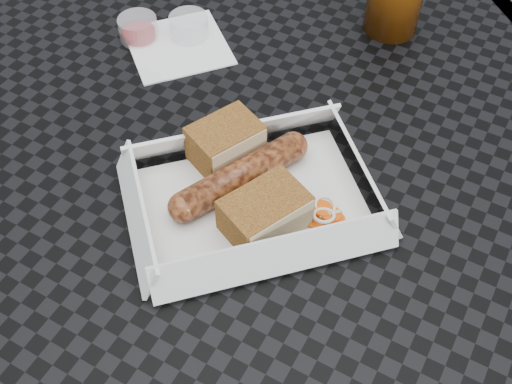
# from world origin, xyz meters

# --- Properties ---
(patio_table) EXTENTS (0.80, 0.80, 0.74)m
(patio_table) POSITION_xyz_m (0.00, 0.00, 0.67)
(patio_table) COLOR black
(patio_table) RESTS_ON ground
(food_tray) EXTENTS (0.22, 0.15, 0.00)m
(food_tray) POSITION_xyz_m (-0.04, -0.11, 0.75)
(food_tray) COLOR white
(food_tray) RESTS_ON patio_table
(bratwurst) EXTENTS (0.16, 0.08, 0.03)m
(bratwurst) POSITION_xyz_m (-0.05, -0.08, 0.76)
(bratwurst) COLOR brown
(bratwurst) RESTS_ON food_tray
(bread_near) EXTENTS (0.09, 0.07, 0.05)m
(bread_near) POSITION_xyz_m (-0.05, -0.04, 0.77)
(bread_near) COLOR brown
(bread_near) RESTS_ON food_tray
(bread_far) EXTENTS (0.09, 0.08, 0.04)m
(bread_far) POSITION_xyz_m (-0.04, -0.14, 0.77)
(bread_far) COLOR brown
(bread_far) RESTS_ON food_tray
(veg_garnish) EXTENTS (0.03, 0.03, 0.00)m
(veg_garnish) POSITION_xyz_m (0.02, -0.14, 0.75)
(veg_garnish) COLOR #E44F09
(veg_garnish) RESTS_ON food_tray
(napkin) EXTENTS (0.13, 0.13, 0.00)m
(napkin) POSITION_xyz_m (-0.06, 0.17, 0.75)
(napkin) COLOR white
(napkin) RESTS_ON patio_table
(condiment_cup_sauce) EXTENTS (0.05, 0.05, 0.03)m
(condiment_cup_sauce) POSITION_xyz_m (-0.11, 0.20, 0.76)
(condiment_cup_sauce) COLOR #990B0C
(condiment_cup_sauce) RESTS_ON patio_table
(condiment_cup_empty) EXTENTS (0.05, 0.05, 0.03)m
(condiment_cup_empty) POSITION_xyz_m (-0.05, 0.18, 0.76)
(condiment_cup_empty) COLOR silver
(condiment_cup_empty) RESTS_ON patio_table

